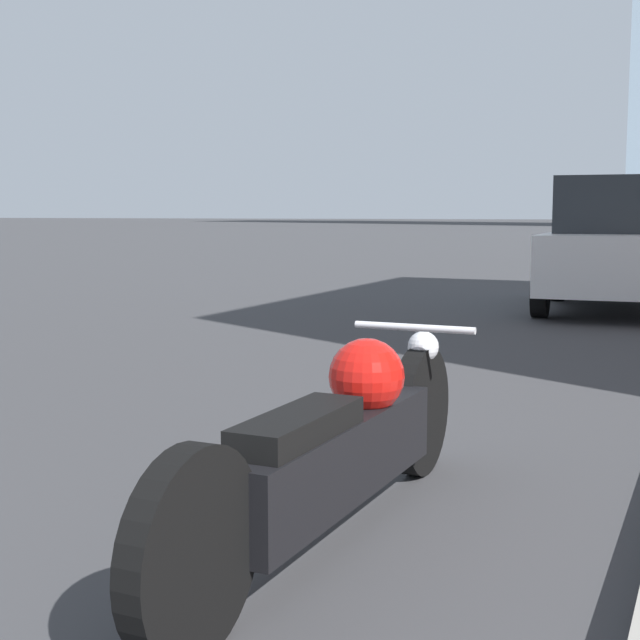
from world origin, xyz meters
TOP-DOWN VIEW (x-y plane):
  - motorcycle at (2.60, 4.87)m, footprint 0.62×2.75m
  - parked_car_white at (2.65, 14.37)m, footprint 2.11×3.94m

SIDE VIEW (x-z plane):
  - motorcycle at x=2.60m, z-range 0.00..0.79m
  - parked_car_white at x=2.65m, z-range -0.03..1.79m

